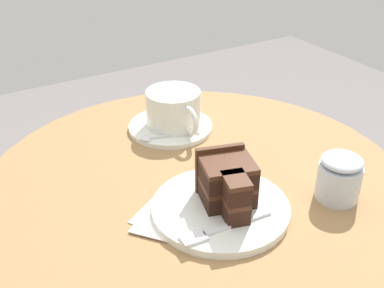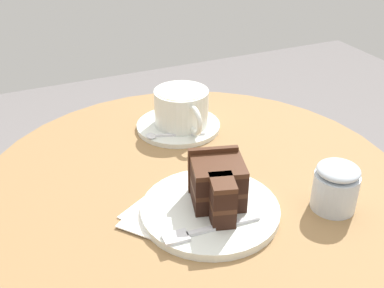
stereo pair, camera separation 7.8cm
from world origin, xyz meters
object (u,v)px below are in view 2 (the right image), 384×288
at_px(saucer, 178,126).
at_px(teaspoon, 167,135).
at_px(cake_plate, 210,210).
at_px(sugar_pot, 336,186).
at_px(fork, 200,231).
at_px(coffee_cup, 182,107).
at_px(napkin, 175,213).
at_px(cake_slice, 217,185).

xyz_separation_m(saucer, teaspoon, (0.04, -0.04, 0.01)).
xyz_separation_m(cake_plate, sugar_pot, (0.06, 0.17, 0.03)).
relative_size(cake_plate, fork, 1.44).
bearing_deg(fork, sugar_pot, -179.97).
bearing_deg(teaspoon, sugar_pot, 136.11).
bearing_deg(coffee_cup, fork, -18.74).
bearing_deg(napkin, cake_slice, 73.36).
distance_m(saucer, sugar_pot, 0.34).
height_order(saucer, cake_slice, cake_slice).
distance_m(cake_slice, fork, 0.07).
height_order(coffee_cup, cake_slice, cake_slice).
height_order(coffee_cup, teaspoon, coffee_cup).
distance_m(cake_slice, napkin, 0.07).
bearing_deg(cake_plate, saucer, 167.11).
relative_size(teaspoon, cake_plate, 0.52).
distance_m(coffee_cup, napkin, 0.26).
relative_size(cake_slice, fork, 0.78).
xyz_separation_m(coffee_cup, cake_plate, (0.25, -0.07, -0.04)).
xyz_separation_m(cake_plate, napkin, (-0.02, -0.05, -0.00)).
distance_m(cake_plate, fork, 0.06).
xyz_separation_m(coffee_cup, teaspoon, (0.03, -0.04, -0.03)).
relative_size(saucer, napkin, 0.89).
xyz_separation_m(teaspoon, cake_slice, (0.22, -0.01, 0.03)).
distance_m(teaspoon, sugar_pot, 0.32).
bearing_deg(sugar_pot, cake_slice, -111.18).
bearing_deg(saucer, teaspoon, -46.02).
relative_size(cake_plate, cake_slice, 1.83).
relative_size(coffee_cup, napkin, 0.77).
xyz_separation_m(coffee_cup, sugar_pot, (0.31, 0.10, -0.01)).
xyz_separation_m(saucer, coffee_cup, (0.00, 0.01, 0.04)).
height_order(teaspoon, cake_plate, teaspoon).
xyz_separation_m(cake_slice, napkin, (-0.02, -0.06, -0.04)).
bearing_deg(cake_plate, coffee_cup, 165.63).
bearing_deg(napkin, sugar_pot, 70.01).
distance_m(saucer, napkin, 0.26).
relative_size(coffee_cup, cake_slice, 1.26).
height_order(saucer, coffee_cup, coffee_cup).
bearing_deg(sugar_pot, cake_plate, -109.32).
relative_size(fork, napkin, 0.78).
distance_m(cake_plate, napkin, 0.05).
relative_size(coffee_cup, teaspoon, 1.33).
distance_m(coffee_cup, fork, 0.32).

